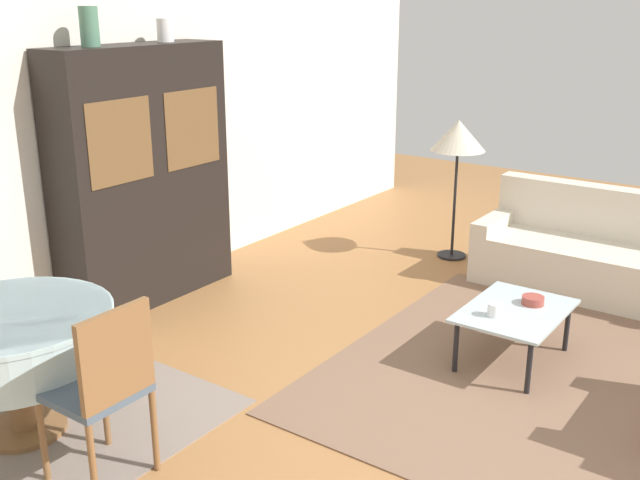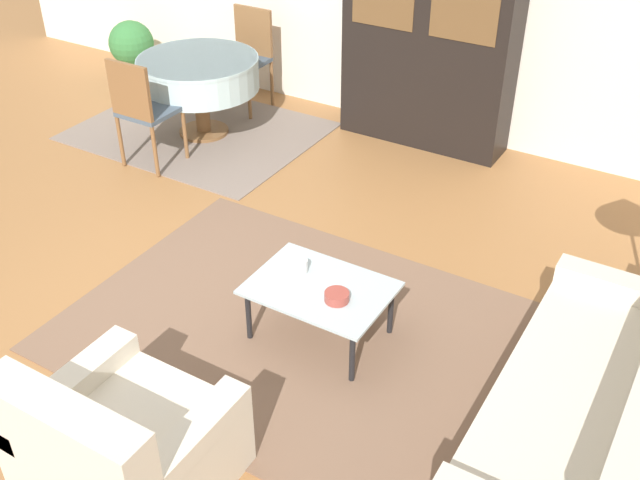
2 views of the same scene
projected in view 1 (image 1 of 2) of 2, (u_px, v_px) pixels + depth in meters
ground_plane at (502, 454)px, 4.21m from camera, size 14.00×14.00×0.00m
wall_back at (71, 146)px, 5.79m from camera, size 10.00×0.06×2.70m
area_rug at (510, 369)px, 5.16m from camera, size 3.00×2.20×0.01m
dining_rug at (14, 437)px, 4.36m from camera, size 2.27×1.77×0.01m
couch at (602, 258)px, 6.44m from camera, size 0.83×2.06×0.87m
coffee_table at (515, 315)px, 5.16m from camera, size 0.87×0.63×0.39m
display_cabinet at (143, 177)px, 6.10m from camera, size 1.57×0.44×2.10m
dining_table at (12, 338)px, 4.22m from camera, size 1.14×1.14×0.76m
dining_chair_near at (104, 383)px, 3.80m from camera, size 0.44×0.44×1.00m
floor_lamp at (458, 139)px, 7.03m from camera, size 0.52×0.52×1.35m
cup at (494, 310)px, 5.03m from camera, size 0.09×0.09×0.09m
bowl at (533, 300)px, 5.23m from camera, size 0.15×0.15×0.06m
vase_tall at (89, 26)px, 5.42m from camera, size 0.14×0.14×0.29m
vase_short at (165, 30)px, 6.01m from camera, size 0.13×0.13×0.18m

